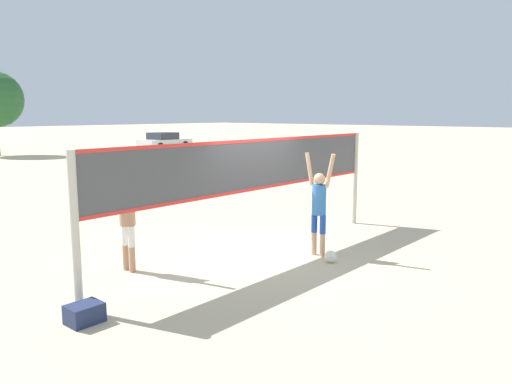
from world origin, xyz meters
TOP-DOWN VIEW (x-y plane):
  - ground_plane at (0.00, 0.00)m, footprint 200.00×200.00m
  - volleyball_net at (0.00, 0.00)m, footprint 7.85×0.12m
  - player_spiker at (0.78, -0.97)m, footprint 0.28×0.69m
  - player_blocker at (-2.29, 1.04)m, footprint 0.28×0.70m
  - volleyball at (0.53, -1.43)m, footprint 0.23×0.23m
  - gear_bag at (-4.02, -0.41)m, footprint 0.46×0.36m
  - parked_car_near at (17.28, 24.40)m, footprint 4.33×2.18m

SIDE VIEW (x-z plane):
  - ground_plane at x=0.00m, z-range 0.00..0.00m
  - volleyball at x=0.53m, z-range 0.00..0.23m
  - gear_bag at x=-4.02m, z-range 0.00..0.27m
  - parked_car_near at x=17.28m, z-range -0.07..1.28m
  - player_spiker at x=0.78m, z-range 0.05..2.10m
  - player_blocker at x=-2.29m, z-range 0.05..2.13m
  - volleyball_net at x=0.00m, z-range 0.48..2.80m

